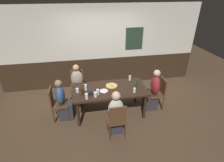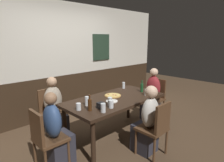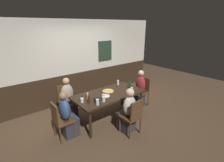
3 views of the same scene
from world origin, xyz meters
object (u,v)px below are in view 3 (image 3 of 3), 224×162
at_px(chair_mid_near, 133,115).
at_px(beer_bottle_green, 130,85).
at_px(person_left_far, 69,102).
at_px(plate_white_large, 106,96).
at_px(beer_glass_tall, 118,83).
at_px(chair_head_west, 60,119).
at_px(beer_glass_half, 104,97).
at_px(highball_clear, 132,90).
at_px(pint_glass_stout, 88,96).
at_px(tumbler_short, 97,102).
at_px(condiment_caddy, 97,100).
at_px(person_mid_near, 128,114).
at_px(chair_head_east, 143,90).
at_px(person_head_east, 139,92).
at_px(dining_table, 109,96).
at_px(pizza, 108,91).
at_px(person_head_west, 68,118).
at_px(beer_bottle_brown, 89,99).
at_px(pint_glass_amber, 82,101).
at_px(chair_left_far, 66,99).
at_px(tumbler_water, 104,99).

bearing_deg(chair_mid_near, beer_bottle_green, 49.28).
distance_m(chair_mid_near, beer_bottle_green, 1.10).
distance_m(person_left_far, plate_white_large, 1.07).
bearing_deg(plate_white_large, beer_glass_tall, 29.35).
height_order(chair_head_west, beer_glass_half, chair_head_west).
bearing_deg(highball_clear, person_left_far, 143.89).
height_order(highball_clear, pint_glass_stout, pint_glass_stout).
xyz_separation_m(tumbler_short, condiment_caddy, (0.09, 0.16, -0.02)).
height_order(beer_glass_half, beer_bottle_green, beer_bottle_green).
bearing_deg(person_left_far, chair_mid_near, -63.01).
relative_size(chair_mid_near, plate_white_large, 4.33).
xyz_separation_m(person_mid_near, pint_glass_stout, (-0.60, 0.76, 0.34)).
bearing_deg(person_mid_near, pint_glass_stout, 128.11).
relative_size(person_left_far, tumbler_short, 8.46).
height_order(chair_head_east, highball_clear, chair_head_east).
bearing_deg(person_head_east, dining_table, 180.00).
height_order(person_head_east, pint_glass_stout, person_head_east).
distance_m(chair_head_east, beer_bottle_green, 0.74).
distance_m(pint_glass_stout, condiment_caddy, 0.25).
height_order(chair_head_west, highball_clear, chair_head_west).
height_order(tumbler_short, plate_white_large, tumbler_short).
height_order(chair_head_east, person_head_east, person_head_east).
bearing_deg(beer_bottle_green, beer_glass_half, -172.91).
bearing_deg(pizza, plate_white_large, -137.86).
xyz_separation_m(chair_head_east, person_head_west, (-2.51, 0.00, -0.04)).
relative_size(person_mid_near, beer_bottle_brown, 4.47).
bearing_deg(beer_glass_tall, pizza, -157.34).
distance_m(pizza, condiment_caddy, 0.66).
distance_m(person_head_east, pint_glass_amber, 2.00).
distance_m(chair_mid_near, person_head_east, 1.47).
relative_size(pizza, beer_glass_half, 2.24).
xyz_separation_m(chair_left_far, tumbler_short, (0.22, -1.23, 0.31)).
relative_size(chair_left_far, person_left_far, 0.77).
height_order(chair_mid_near, person_head_west, person_head_west).
bearing_deg(plate_white_large, beer_bottle_brown, -172.20).
bearing_deg(chair_mid_near, pint_glass_stout, 122.83).
height_order(highball_clear, plate_white_large, highball_clear).
relative_size(dining_table, chair_mid_near, 2.10).
bearing_deg(chair_mid_near, beer_bottle_brown, 134.13).
relative_size(beer_glass_half, tumbler_water, 1.11).
distance_m(person_head_east, condiment_caddy, 1.72).
relative_size(person_mid_near, pint_glass_stout, 7.27).
relative_size(person_head_east, beer_bottle_brown, 4.66).
height_order(pizza, pint_glass_stout, pint_glass_stout).
xyz_separation_m(person_head_east, highball_clear, (-0.62, -0.28, 0.31)).
height_order(person_left_far, tumbler_water, person_left_far).
bearing_deg(plate_white_large, beer_glass_half, -142.97).
bearing_deg(chair_head_east, chair_left_far, 157.77).
bearing_deg(highball_clear, pint_glass_amber, 169.24).
bearing_deg(person_head_west, chair_mid_near, -36.82).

